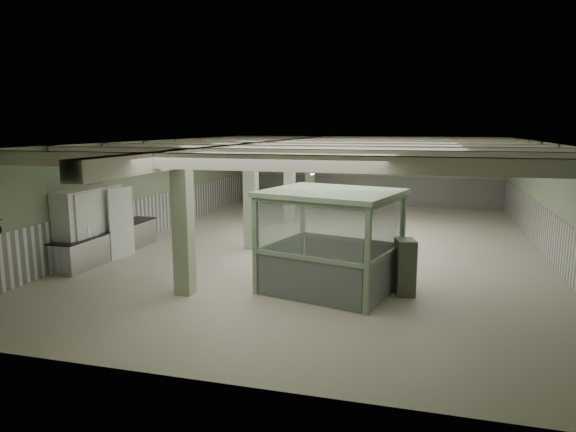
% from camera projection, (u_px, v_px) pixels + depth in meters
% --- Properties ---
extents(floor, '(20.00, 20.00, 0.00)m').
position_uv_depth(floor, '(329.00, 246.00, 17.89)').
color(floor, beige).
rests_on(floor, ground).
extents(ceiling, '(14.00, 20.00, 0.02)m').
position_uv_depth(ceiling, '(330.00, 142.00, 17.27)').
color(ceiling, silver).
rests_on(ceiling, wall_back).
extents(wall_back, '(14.00, 0.02, 3.60)m').
position_uv_depth(wall_back, '(365.00, 171.00, 27.08)').
color(wall_back, '#93A886').
rests_on(wall_back, floor).
extents(wall_front, '(14.00, 0.02, 3.60)m').
position_uv_depth(wall_front, '(212.00, 276.00, 8.07)').
color(wall_front, '#93A886').
rests_on(wall_front, floor).
extents(wall_left, '(0.02, 20.00, 3.60)m').
position_uv_depth(wall_left, '(147.00, 189.00, 19.39)').
color(wall_left, '#93A886').
rests_on(wall_left, floor).
extents(wall_right, '(0.02, 20.00, 3.60)m').
position_uv_depth(wall_right, '(554.00, 203.00, 15.76)').
color(wall_right, '#93A886').
rests_on(wall_right, floor).
extents(wainscot_left, '(0.05, 19.90, 1.50)m').
position_uv_depth(wainscot_left, '(149.00, 216.00, 19.57)').
color(wainscot_left, white).
rests_on(wainscot_left, floor).
extents(wainscot_right, '(0.05, 19.90, 1.50)m').
position_uv_depth(wainscot_right, '(550.00, 236.00, 15.95)').
color(wainscot_right, white).
rests_on(wainscot_right, floor).
extents(wainscot_back, '(13.90, 0.05, 1.50)m').
position_uv_depth(wainscot_back, '(364.00, 191.00, 27.24)').
color(wainscot_back, white).
rests_on(wainscot_back, floor).
extents(girder, '(0.45, 19.90, 0.40)m').
position_uv_depth(girder, '(260.00, 148.00, 17.95)').
color(girder, silver).
rests_on(girder, ceiling).
extents(beam_a, '(13.90, 0.35, 0.32)m').
position_uv_depth(beam_a, '(260.00, 163.00, 10.17)').
color(beam_a, silver).
rests_on(beam_a, ceiling).
extents(beam_b, '(13.90, 0.35, 0.32)m').
position_uv_depth(beam_b, '(293.00, 156.00, 12.55)').
color(beam_b, silver).
rests_on(beam_b, ceiling).
extents(beam_c, '(13.90, 0.35, 0.32)m').
position_uv_depth(beam_c, '(314.00, 151.00, 14.92)').
color(beam_c, silver).
rests_on(beam_c, ceiling).
extents(beam_d, '(13.90, 0.35, 0.32)m').
position_uv_depth(beam_d, '(330.00, 148.00, 17.30)').
color(beam_d, silver).
rests_on(beam_d, ceiling).
extents(beam_e, '(13.90, 0.35, 0.32)m').
position_uv_depth(beam_e, '(342.00, 145.00, 19.67)').
color(beam_e, silver).
rests_on(beam_e, ceiling).
extents(beam_f, '(13.90, 0.35, 0.32)m').
position_uv_depth(beam_f, '(352.00, 143.00, 22.05)').
color(beam_f, silver).
rests_on(beam_f, ceiling).
extents(beam_g, '(13.90, 0.35, 0.32)m').
position_uv_depth(beam_g, '(359.00, 141.00, 24.42)').
color(beam_g, silver).
rests_on(beam_g, ceiling).
extents(column_a, '(0.42, 0.42, 3.60)m').
position_uv_depth(column_a, '(183.00, 223.00, 12.52)').
color(column_a, '#A6BD98').
rests_on(column_a, floor).
extents(column_b, '(0.42, 0.42, 3.60)m').
position_uv_depth(column_b, '(251.00, 196.00, 17.27)').
color(column_b, '#A6BD98').
rests_on(column_b, floor).
extents(column_c, '(0.42, 0.42, 3.60)m').
position_uv_depth(column_c, '(290.00, 181.00, 22.03)').
color(column_c, '#A6BD98').
rests_on(column_c, floor).
extents(column_d, '(0.42, 0.42, 3.60)m').
position_uv_depth(column_d, '(310.00, 173.00, 25.83)').
color(column_d, '#A6BD98').
rests_on(column_d, floor).
extents(pendant_front, '(0.44, 0.44, 0.22)m').
position_uv_depth(pendant_front, '(312.00, 171.00, 12.48)').
color(pendant_front, '#2B382A').
rests_on(pendant_front, ceiling).
extents(pendant_mid, '(0.44, 0.44, 0.22)m').
position_uv_depth(pendant_mid, '(347.00, 158.00, 17.71)').
color(pendant_mid, '#2B382A').
rests_on(pendant_mid, ceiling).
extents(pendant_back, '(0.44, 0.44, 0.22)m').
position_uv_depth(pendant_back, '(365.00, 151.00, 22.46)').
color(pendant_back, '#2B382A').
rests_on(pendant_back, ceiling).
extents(prep_counter, '(0.82, 4.69, 0.91)m').
position_uv_depth(prep_counter, '(109.00, 243.00, 16.40)').
color(prep_counter, '#A8A8AC').
rests_on(prep_counter, floor).
extents(pitcher_near, '(0.28, 0.30, 0.32)m').
position_uv_depth(pitcher_near, '(128.00, 220.00, 17.07)').
color(pitcher_near, '#A8A8AC').
rests_on(pitcher_near, prep_counter).
extents(pitcher_far, '(0.25, 0.28, 0.32)m').
position_uv_depth(pitcher_far, '(115.00, 223.00, 16.47)').
color(pitcher_far, '#A8A8AC').
rests_on(pitcher_far, prep_counter).
extents(veg_colander, '(0.56, 0.56, 0.21)m').
position_uv_depth(veg_colander, '(108.00, 225.00, 16.40)').
color(veg_colander, '#46464B').
rests_on(veg_colander, prep_counter).
extents(orange_bowl, '(0.33, 0.33, 0.09)m').
position_uv_depth(orange_bowl, '(129.00, 221.00, 17.48)').
color(orange_bowl, '#B2B2B7').
rests_on(orange_bowl, prep_counter).
extents(walkin_cooler, '(0.94, 2.60, 2.39)m').
position_uv_depth(walkin_cooler, '(91.00, 224.00, 15.60)').
color(walkin_cooler, white).
rests_on(walkin_cooler, floor).
extents(guard_booth, '(3.76, 3.41, 2.56)m').
position_uv_depth(guard_booth, '(331.00, 223.00, 12.85)').
color(guard_booth, gray).
rests_on(guard_booth, floor).
extents(filing_cabinet, '(0.60, 0.74, 1.40)m').
position_uv_depth(filing_cabinet, '(405.00, 267.00, 12.67)').
color(filing_cabinet, '#57594A').
rests_on(filing_cabinet, floor).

